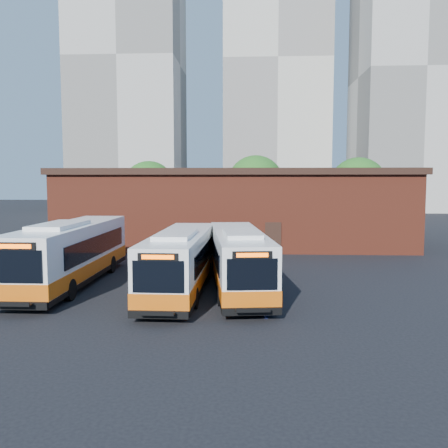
{
  "coord_description": "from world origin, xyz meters",
  "views": [
    {
      "loc": [
        1.12,
        -20.96,
        5.49
      ],
      "look_at": [
        -0.26,
        6.42,
        2.95
      ],
      "focal_mm": 38.0,
      "sensor_mm": 36.0,
      "label": 1
    }
  ],
  "objects_px": {
    "bus_west": "(72,255)",
    "transit_worker": "(266,297)",
    "bus_mideast": "(239,262)",
    "bus_midwest": "(181,263)"
  },
  "relations": [
    {
      "from": "bus_mideast",
      "to": "bus_midwest",
      "type": "bearing_deg",
      "value": -174.77
    },
    {
      "from": "bus_mideast",
      "to": "transit_worker",
      "type": "xyz_separation_m",
      "value": [
        1.19,
        -4.87,
        -0.58
      ]
    },
    {
      "from": "bus_midwest",
      "to": "transit_worker",
      "type": "xyz_separation_m",
      "value": [
        4.02,
        -4.28,
        -0.58
      ]
    },
    {
      "from": "bus_west",
      "to": "transit_worker",
      "type": "bearing_deg",
      "value": -29.32
    },
    {
      "from": "bus_west",
      "to": "transit_worker",
      "type": "relative_size",
      "value": 7.51
    },
    {
      "from": "bus_west",
      "to": "bus_midwest",
      "type": "distance_m",
      "value": 6.16
    },
    {
      "from": "bus_mideast",
      "to": "bus_west",
      "type": "bearing_deg",
      "value": 168.37
    },
    {
      "from": "bus_west",
      "to": "bus_mideast",
      "type": "height_order",
      "value": "bus_west"
    },
    {
      "from": "bus_midwest",
      "to": "bus_mideast",
      "type": "xyz_separation_m",
      "value": [
        2.83,
        0.59,
        0.0
      ]
    },
    {
      "from": "bus_midwest",
      "to": "bus_mideast",
      "type": "height_order",
      "value": "bus_mideast"
    }
  ]
}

